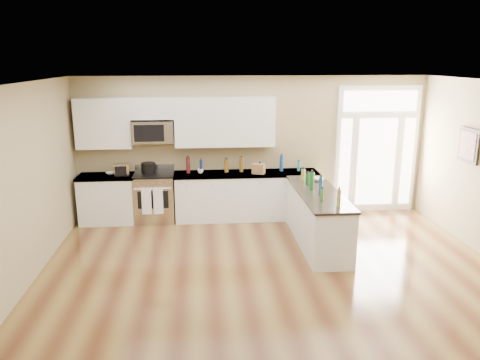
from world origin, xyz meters
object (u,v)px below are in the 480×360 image
object	(u,v)px
kitchen_range	(155,197)
stockpot	(148,167)
peninsula_cabinet	(317,220)
toaster_oven	(122,169)

from	to	relation	value
kitchen_range	stockpot	size ratio (longest dim) A/B	3.91
peninsula_cabinet	kitchen_range	size ratio (longest dim) A/B	2.15
stockpot	toaster_oven	bearing A→B (deg)	-163.76
peninsula_cabinet	toaster_oven	xyz separation A→B (m)	(-3.50, 1.42, 0.62)
toaster_oven	kitchen_range	bearing A→B (deg)	-6.50
kitchen_range	stockpot	xyz separation A→B (m)	(-0.11, 0.11, 0.58)
toaster_oven	peninsula_cabinet	bearing A→B (deg)	-31.66
kitchen_range	toaster_oven	bearing A→B (deg)	-176.89
peninsula_cabinet	toaster_oven	distance (m)	3.82
kitchen_range	toaster_oven	xyz separation A→B (m)	(-0.60, -0.03, 0.58)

